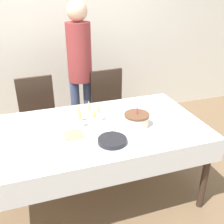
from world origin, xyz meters
The scene contains 13 objects.
ground_plane centered at (0.00, 0.00, 0.00)m, with size 12.00×12.00×0.00m, color brown.
wall_back centered at (0.00, 1.74, 1.35)m, with size 8.00×0.05×2.70m.
dining_table centered at (0.00, 0.00, 0.65)m, with size 1.90×1.03×0.76m.
dining_chair_far_left centered at (-0.43, 0.84, 0.53)m, with size 0.45×0.45×0.96m.
dining_chair_far_right centered at (0.41, 0.84, 0.53)m, with size 0.46×0.46×0.96m.
birthday_cake centered at (0.36, -0.07, 0.81)m, with size 0.22×0.22×0.18m.
champagne_tray centered at (-0.04, 0.09, 0.83)m, with size 0.32×0.32×0.18m.
plate_stack_main centered at (0.07, -0.27, 0.77)m, with size 0.23×0.23×0.03m.
plate_stack_dessert centered at (0.07, -0.06, 0.77)m, with size 0.19×0.19×0.03m.
cake_knife centered at (0.35, -0.25, 0.76)m, with size 0.30×0.06×0.00m.
fork_pile centered at (-0.19, -0.21, 0.77)m, with size 0.17×0.07×0.02m.
napkin_pile centered at (-0.20, -0.07, 0.76)m, with size 0.15×0.15×0.01m.
person_standing centered at (0.11, 1.03, 1.05)m, with size 0.28×0.28×1.73m.
Camera 1 is at (-0.49, -1.92, 1.86)m, focal length 42.00 mm.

